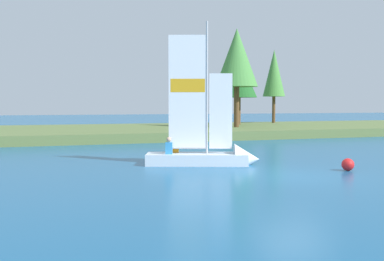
% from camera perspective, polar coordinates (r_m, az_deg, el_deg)
% --- Properties ---
extents(ground_plane, '(200.00, 200.00, 0.00)m').
position_cam_1_polar(ground_plane, '(16.60, 12.07, -5.44)').
color(ground_plane, '#195684').
extents(shore_bank, '(80.00, 15.28, 0.63)m').
position_cam_1_polar(shore_bank, '(37.74, -6.23, -0.11)').
color(shore_bank, '#5B703D').
rests_on(shore_bank, ground).
extents(shoreline_tree_left, '(3.42, 3.42, 7.92)m').
position_cam_1_polar(shoreline_tree_left, '(38.38, 5.43, 8.71)').
color(shoreline_tree_left, brown).
rests_on(shoreline_tree_left, shore_bank).
extents(shoreline_tree_midleft, '(3.40, 3.40, 6.22)m').
position_cam_1_polar(shoreline_tree_midleft, '(43.34, 5.65, 6.44)').
color(shoreline_tree_midleft, brown).
rests_on(shoreline_tree_midleft, shore_bank).
extents(shoreline_tree_centre, '(2.20, 2.20, 7.24)m').
position_cam_1_polar(shoreline_tree_centre, '(47.78, 9.88, 6.80)').
color(shoreline_tree_centre, brown).
rests_on(shoreline_tree_centre, shore_bank).
extents(sailboat, '(4.79, 2.83, 6.22)m').
position_cam_1_polar(sailboat, '(19.33, 2.65, -2.85)').
color(sailboat, silver).
rests_on(sailboat, ground).
extents(channel_buoy, '(0.47, 0.47, 0.47)m').
position_cam_1_polar(channel_buoy, '(18.47, 18.32, -3.93)').
color(channel_buoy, red).
rests_on(channel_buoy, ground).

